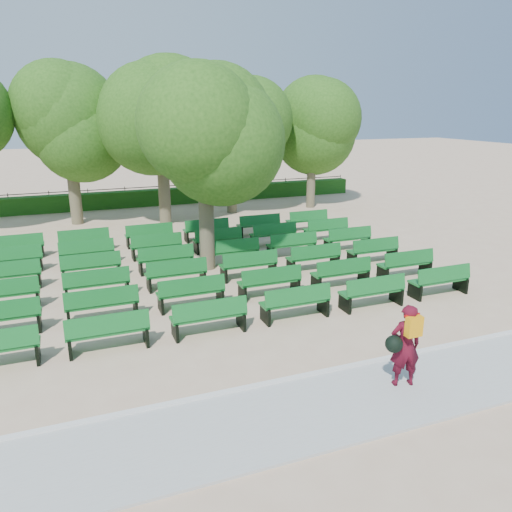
{
  "coord_description": "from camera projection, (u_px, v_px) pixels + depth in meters",
  "views": [
    {
      "loc": [
        -4.29,
        -14.49,
        5.46
      ],
      "look_at": [
        0.97,
        -1.0,
        1.1
      ],
      "focal_mm": 35.0,
      "sensor_mm": 36.0,
      "label": 1
    }
  ],
  "objects": [
    {
      "name": "fence",
      "position": [
        144.0,
        205.0,
        28.84
      ],
      "size": [
        26.0,
        0.1,
        1.02
      ],
      "primitive_type": null,
      "color": "black",
      "rests_on": "ground"
    },
    {
      "name": "tree_among",
      "position": [
        204.0,
        144.0,
        16.28
      ],
      "size": [
        4.62,
        4.62,
        6.38
      ],
      "color": "brown",
      "rests_on": "ground"
    },
    {
      "name": "tree_line",
      "position": [
        158.0,
        220.0,
        24.91
      ],
      "size": [
        21.8,
        6.8,
        7.04
      ],
      "primitive_type": null,
      "color": "#2E5E19",
      "rests_on": "ground"
    },
    {
      "name": "ground",
      "position": [
        216.0,
        284.0,
        15.99
      ],
      "size": [
        120.0,
        120.0,
        0.0
      ],
      "primitive_type": "plane",
      "color": "tan"
    },
    {
      "name": "hedge",
      "position": [
        144.0,
        198.0,
        28.35
      ],
      "size": [
        26.0,
        0.7,
        0.9
      ],
      "primitive_type": "cube",
      "color": "#1E5515",
      "rests_on": "ground"
    },
    {
      "name": "paving",
      "position": [
        331.0,
        407.0,
        9.38
      ],
      "size": [
        30.0,
        2.2,
        0.06
      ],
      "primitive_type": "cube",
      "color": "#ACADA8",
      "rests_on": "ground"
    },
    {
      "name": "curb",
      "position": [
        304.0,
        376.0,
        10.4
      ],
      "size": [
        30.0,
        0.12,
        0.1
      ],
      "primitive_type": "cube",
      "color": "silver",
      "rests_on": "ground"
    },
    {
      "name": "bench_array",
      "position": [
        171.0,
        276.0,
        16.41
      ],
      "size": [
        1.89,
        0.62,
        1.18
      ],
      "rotation": [
        0.0,
        0.0,
        0.02
      ],
      "color": "#116423",
      "rests_on": "ground"
    },
    {
      "name": "person",
      "position": [
        405.0,
        345.0,
        9.83
      ],
      "size": [
        0.85,
        0.55,
        1.72
      ],
      "rotation": [
        0.0,
        0.0,
        2.92
      ],
      "color": "#4A0A19",
      "rests_on": "ground"
    }
  ]
}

